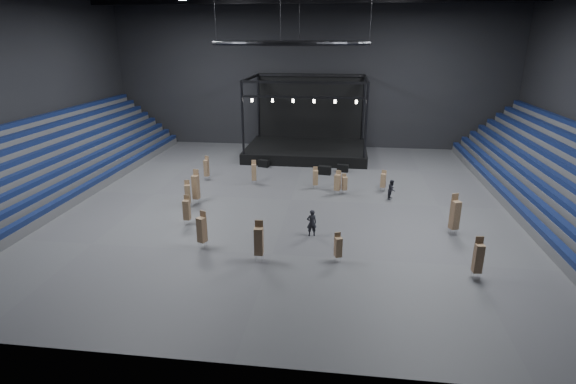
# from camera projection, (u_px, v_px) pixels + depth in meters

# --- Properties ---
(floor) EXTENTS (50.00, 50.00, 0.00)m
(floor) POSITION_uv_depth(u_px,v_px,m) (291.00, 200.00, 39.14)
(floor) COLOR #424345
(floor) RESTS_ON ground
(wall_back) EXTENTS (50.00, 0.20, 18.00)m
(wall_back) POSITION_uv_depth(u_px,v_px,m) (311.00, 75.00, 55.90)
(wall_back) COLOR black
(wall_back) RESTS_ON ground
(wall_front) EXTENTS (50.00, 0.20, 18.00)m
(wall_front) POSITION_uv_depth(u_px,v_px,m) (224.00, 164.00, 16.51)
(wall_front) COLOR black
(wall_front) RESTS_ON ground
(wall_left) EXTENTS (0.20, 42.00, 18.00)m
(wall_left) POSITION_uv_depth(u_px,v_px,m) (7.00, 91.00, 39.17)
(wall_left) COLOR black
(wall_left) RESTS_ON ground
(bleachers_left) EXTENTS (7.20, 40.00, 6.40)m
(bleachers_left) POSITION_uv_depth(u_px,v_px,m) (44.00, 171.00, 41.29)
(bleachers_left) COLOR #4B4B4E
(bleachers_left) RESTS_ON floor
(bleachers_right) EXTENTS (7.20, 40.00, 6.40)m
(bleachers_right) POSITION_uv_depth(u_px,v_px,m) (576.00, 192.00, 35.85)
(bleachers_right) COLOR #4B4B4E
(bleachers_right) RESTS_ON floor
(stage) EXTENTS (14.00, 10.00, 9.20)m
(stage) POSITION_uv_depth(u_px,v_px,m) (307.00, 143.00, 53.89)
(stage) COLOR black
(stage) RESTS_ON floor
(truss_ring) EXTENTS (12.30, 12.30, 5.15)m
(truss_ring) POSITION_uv_depth(u_px,v_px,m) (291.00, 43.00, 34.90)
(truss_ring) COLOR black
(truss_ring) RESTS_ON ceiling
(flight_case_left) EXTENTS (1.30, 0.93, 0.78)m
(flight_case_left) POSITION_uv_depth(u_px,v_px,m) (264.00, 163.00, 48.97)
(flight_case_left) COLOR black
(flight_case_left) RESTS_ON floor
(flight_case_mid) EXTENTS (1.40, 0.88, 0.87)m
(flight_case_mid) POSITION_uv_depth(u_px,v_px,m) (325.00, 170.00, 46.28)
(flight_case_mid) COLOR black
(flight_case_mid) RESTS_ON floor
(flight_case_right) EXTENTS (1.23, 0.73, 0.77)m
(flight_case_right) POSITION_uv_depth(u_px,v_px,m) (343.00, 168.00, 47.21)
(flight_case_right) COLOR black
(flight_case_right) RESTS_ON floor
(chair_stack_0) EXTENTS (0.56, 0.56, 2.67)m
(chair_stack_0) POSITION_uv_depth(u_px,v_px,m) (259.00, 240.00, 28.04)
(chair_stack_0) COLOR silver
(chair_stack_0) RESTS_ON floor
(chair_stack_1) EXTENTS (0.52, 0.52, 2.32)m
(chair_stack_1) POSITION_uv_depth(u_px,v_px,m) (254.00, 172.00, 43.07)
(chair_stack_1) COLOR silver
(chair_stack_1) RESTS_ON floor
(chair_stack_2) EXTENTS (0.56, 0.56, 2.31)m
(chair_stack_2) POSITION_uv_depth(u_px,v_px,m) (188.00, 193.00, 37.09)
(chair_stack_2) COLOR silver
(chair_stack_2) RESTS_ON floor
(chair_stack_3) EXTENTS (0.48, 0.48, 2.28)m
(chair_stack_3) POSITION_uv_depth(u_px,v_px,m) (187.00, 209.00, 33.65)
(chair_stack_3) COLOR silver
(chair_stack_3) RESTS_ON floor
(chair_stack_4) EXTENTS (0.53, 0.53, 1.84)m
(chair_stack_4) POSITION_uv_depth(u_px,v_px,m) (344.00, 183.00, 40.41)
(chair_stack_4) COLOR silver
(chair_stack_4) RESTS_ON floor
(chair_stack_5) EXTENTS (0.68, 0.68, 2.57)m
(chair_stack_5) POSITION_uv_depth(u_px,v_px,m) (202.00, 229.00, 29.85)
(chair_stack_5) COLOR silver
(chair_stack_5) RESTS_ON floor
(chair_stack_6) EXTENTS (0.55, 0.55, 1.94)m
(chair_stack_6) POSITION_uv_depth(u_px,v_px,m) (383.00, 180.00, 41.08)
(chair_stack_6) COLOR silver
(chair_stack_6) RESTS_ON floor
(chair_stack_7) EXTENTS (0.63, 0.63, 2.21)m
(chair_stack_7) POSITION_uv_depth(u_px,v_px,m) (338.00, 182.00, 40.11)
(chair_stack_7) COLOR silver
(chair_stack_7) RESTS_ON floor
(chair_stack_8) EXTENTS (0.52, 0.52, 2.59)m
(chair_stack_8) POSITION_uv_depth(u_px,v_px,m) (478.00, 258.00, 25.99)
(chair_stack_8) COLOR silver
(chair_stack_8) RESTS_ON floor
(chair_stack_9) EXTENTS (0.58, 0.58, 2.98)m
(chair_stack_9) POSITION_uv_depth(u_px,v_px,m) (196.00, 186.00, 37.84)
(chair_stack_9) COLOR silver
(chair_stack_9) RESTS_ON floor
(chair_stack_10) EXTENTS (0.50, 0.50, 2.37)m
(chair_stack_10) POSITION_uv_depth(u_px,v_px,m) (206.00, 168.00, 44.38)
(chair_stack_10) COLOR silver
(chair_stack_10) RESTS_ON floor
(chair_stack_11) EXTENTS (0.55, 0.55, 1.93)m
(chair_stack_11) POSITION_uv_depth(u_px,v_px,m) (338.00, 247.00, 28.05)
(chair_stack_11) COLOR silver
(chair_stack_11) RESTS_ON floor
(chair_stack_12) EXTENTS (0.72, 0.72, 3.04)m
(chair_stack_12) POSITION_uv_depth(u_px,v_px,m) (455.00, 214.00, 31.79)
(chair_stack_12) COLOR silver
(chair_stack_12) RESTS_ON floor
(chair_stack_13) EXTENTS (0.52, 0.52, 2.08)m
(chair_stack_13) POSITION_uv_depth(u_px,v_px,m) (315.00, 177.00, 41.75)
(chair_stack_13) COLOR silver
(chair_stack_13) RESTS_ON floor
(man_center) EXTENTS (0.83, 0.67, 1.96)m
(man_center) POSITION_uv_depth(u_px,v_px,m) (312.00, 223.00, 31.75)
(man_center) COLOR black
(man_center) RESTS_ON floor
(crew_member) EXTENTS (0.92, 1.03, 1.73)m
(crew_member) POSITION_uv_depth(u_px,v_px,m) (392.00, 189.00, 39.08)
(crew_member) COLOR black
(crew_member) RESTS_ON floor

